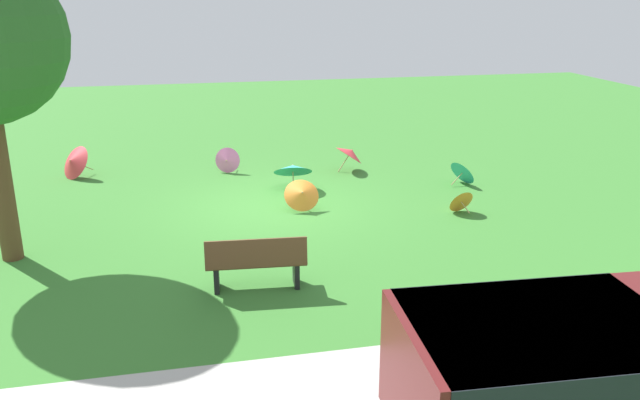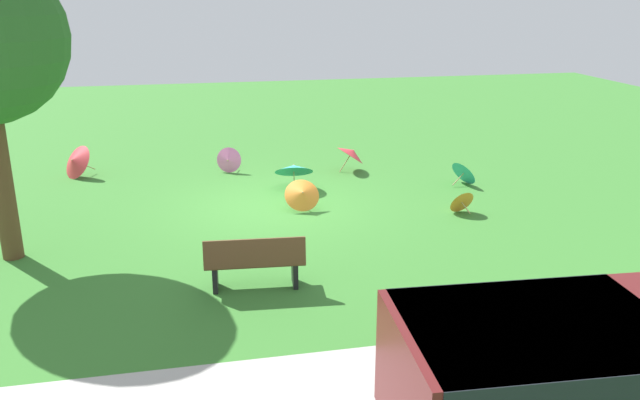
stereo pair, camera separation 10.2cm
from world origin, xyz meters
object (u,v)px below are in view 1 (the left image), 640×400
(parasol_teal_0, at_px, (463,172))
(parasol_teal_1, at_px, (293,169))
(parasol_orange_0, at_px, (302,194))
(park_bench, at_px, (256,262))
(parasol_orange_1, at_px, (460,201))
(parasol_red_3, at_px, (73,162))
(parasol_red_0, at_px, (350,153))
(parasol_pink_0, at_px, (227,160))
(van_dark, at_px, (607,371))

(parasol_teal_0, height_order, parasol_teal_1, parasol_teal_1)
(parasol_orange_0, bearing_deg, parasol_teal_0, -165.03)
(park_bench, bearing_deg, parasol_orange_0, -111.41)
(parasol_orange_0, relative_size, parasol_orange_1, 1.23)
(parasol_teal_0, height_order, parasol_red_3, parasol_red_3)
(parasol_red_0, bearing_deg, parasol_pink_0, -9.11)
(van_dark, relative_size, parasol_orange_0, 6.12)
(parasol_orange_1, height_order, parasol_red_3, parasol_red_3)
(parasol_orange_0, xyz_separation_m, parasol_red_3, (5.19, -3.72, 0.05))
(parasol_teal_0, distance_m, parasol_orange_0, 4.40)
(parasol_pink_0, bearing_deg, parasol_orange_0, 111.53)
(park_bench, height_order, parasol_red_3, park_bench)
(park_bench, bearing_deg, van_dark, 124.09)
(parasol_orange_1, bearing_deg, parasol_red_0, -68.68)
(parasol_orange_0, bearing_deg, park_bench, 68.59)
(park_bench, xyz_separation_m, parasol_orange_0, (-1.42, -3.63, -0.08))
(parasol_red_0, distance_m, parasol_pink_0, 3.23)
(van_dark, xyz_separation_m, parasol_teal_1, (1.54, -9.81, -0.41))
(parasol_red_3, bearing_deg, parasol_teal_0, 164.67)
(parasol_orange_1, bearing_deg, parasol_orange_0, -14.21)
(van_dark, relative_size, park_bench, 2.88)
(parasol_orange_0, bearing_deg, parasol_pink_0, -68.47)
(parasol_pink_0, relative_size, parasol_red_3, 0.63)
(van_dark, distance_m, parasol_red_3, 13.70)
(parasol_red_0, distance_m, parasol_teal_1, 2.14)
(parasol_pink_0, relative_size, parasol_teal_0, 0.85)
(parasol_teal_0, bearing_deg, parasol_teal_1, -7.25)
(park_bench, relative_size, parasol_teal_1, 1.59)
(parasol_teal_1, height_order, parasol_red_3, parasol_red_3)
(park_bench, distance_m, parasol_red_0, 7.30)
(parasol_orange_1, bearing_deg, parasol_teal_0, -115.83)
(park_bench, height_order, parasol_orange_0, park_bench)
(parasol_orange_0, height_order, parasol_orange_1, parasol_orange_0)
(van_dark, distance_m, parasol_teal_0, 9.66)
(parasol_orange_0, distance_m, parasol_red_3, 6.38)
(van_dark, height_order, park_bench, van_dark)
(parasol_teal_0, bearing_deg, park_bench, 40.03)
(parasol_teal_0, xyz_separation_m, parasol_red_3, (9.44, -2.59, 0.12))
(parasol_red_0, distance_m, parasol_teal_0, 2.99)
(parasol_pink_0, distance_m, parasol_teal_1, 2.26)
(parasol_pink_0, bearing_deg, parasol_teal_0, 157.93)
(park_bench, relative_size, parasol_pink_0, 2.35)
(parasol_teal_1, height_order, parasol_orange_1, parasol_teal_1)
(parasol_orange_1, bearing_deg, parasol_pink_0, -42.42)
(van_dark, relative_size, parasol_red_3, 4.29)
(park_bench, xyz_separation_m, parasol_red_0, (-3.27, -6.53, 0.03))
(parasol_red_0, height_order, parasol_orange_0, parasol_red_0)
(parasol_red_0, bearing_deg, parasol_teal_1, 35.14)
(van_dark, bearing_deg, parasol_red_0, -91.09)
(park_bench, xyz_separation_m, parasol_teal_0, (-5.68, -4.77, -0.15))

